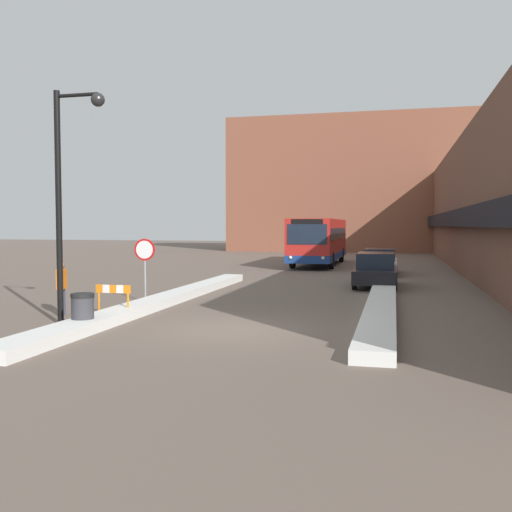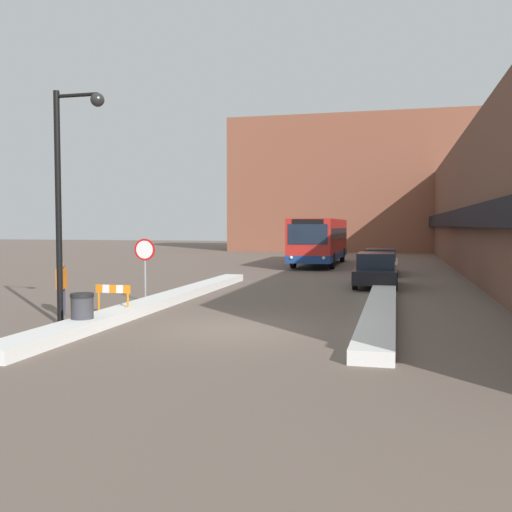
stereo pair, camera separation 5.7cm
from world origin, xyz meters
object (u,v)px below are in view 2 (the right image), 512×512
object	(u,v)px
city_bus	(320,240)
stop_sign	(145,256)
parked_car_middle	(380,261)
trash_bin	(82,312)
construction_barricade	(113,294)
pedestrian	(61,283)
street_lamp	(68,180)
parked_car_front	(376,270)

from	to	relation	value
city_bus	stop_sign	size ratio (longest dim) A/B	4.99
parked_car_middle	trash_bin	distance (m)	20.35
trash_bin	construction_barricade	world-z (taller)	trash_bin
parked_car_middle	trash_bin	xyz separation A→B (m)	(-6.90, -19.15, -0.22)
parked_car_middle	pedestrian	world-z (taller)	pedestrian
stop_sign	pedestrian	distance (m)	3.58
stop_sign	street_lamp	size ratio (longest dim) A/B	0.35
pedestrian	trash_bin	distance (m)	2.81
city_bus	pedestrian	xyz separation A→B (m)	(-4.60, -23.36, -0.71)
trash_bin	parked_car_front	bearing A→B (deg)	60.87
parked_car_front	construction_barricade	size ratio (longest dim) A/B	4.05
parked_car_middle	trash_bin	size ratio (longest dim) A/B	5.11
city_bus	street_lamp	size ratio (longest dim) A/B	1.77
trash_bin	construction_barricade	size ratio (longest dim) A/B	0.86
parked_car_front	street_lamp	bearing A→B (deg)	-123.19
street_lamp	trash_bin	size ratio (longest dim) A/B	6.56
trash_bin	pedestrian	bearing A→B (deg)	133.00
parked_car_front	pedestrian	world-z (taller)	pedestrian
pedestrian	street_lamp	bearing A→B (deg)	23.83
parked_car_middle	construction_barricade	size ratio (longest dim) A/B	4.42
stop_sign	trash_bin	distance (m)	5.53
city_bus	pedestrian	distance (m)	23.82
trash_bin	construction_barricade	xyz separation A→B (m)	(-0.28, 2.15, 0.19)
parked_car_front	stop_sign	bearing A→B (deg)	-137.49
parked_car_middle	construction_barricade	world-z (taller)	parked_car_middle
parked_car_front	street_lamp	size ratio (longest dim) A/B	0.71
stop_sign	construction_barricade	xyz separation A→B (m)	(0.48, -3.21, -0.93)
stop_sign	parked_car_front	bearing A→B (deg)	42.51
pedestrian	construction_barricade	world-z (taller)	pedestrian
parked_car_middle	stop_sign	xyz separation A→B (m)	(-7.65, -13.78, 0.90)
parked_car_front	city_bus	bearing A→B (deg)	107.82
parked_car_front	street_lamp	world-z (taller)	street_lamp
stop_sign	trash_bin	bearing A→B (deg)	-81.97
parked_car_middle	pedestrian	distance (m)	19.25
city_bus	parked_car_middle	world-z (taller)	city_bus
parked_car_front	pedestrian	distance (m)	13.58
city_bus	street_lamp	bearing A→B (deg)	-98.03
construction_barricade	parked_car_front	bearing A→B (deg)	54.96
parked_car_middle	stop_sign	size ratio (longest dim) A/B	2.20
parked_car_front	stop_sign	size ratio (longest dim) A/B	2.01
pedestrian	parked_car_middle	bearing A→B (deg)	137.30
city_bus	stop_sign	distance (m)	20.32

